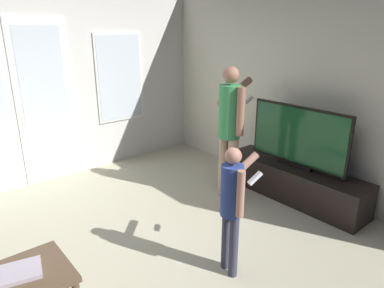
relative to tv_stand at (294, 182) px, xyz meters
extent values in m
cube|color=beige|center=(-2.32, 0.09, -0.21)|extent=(5.35, 4.86, 0.02)
cube|color=silver|center=(-2.32, 2.49, 1.08)|extent=(5.35, 0.06, 2.57)
cube|color=white|center=(-1.99, 2.45, 0.82)|extent=(0.71, 0.02, 2.11)
cube|color=silver|center=(-1.99, 2.43, 0.87)|extent=(0.55, 0.01, 1.81)
cube|color=white|center=(-0.90, 2.45, 1.06)|extent=(0.74, 0.02, 1.26)
cube|color=silver|center=(-0.90, 2.43, 1.06)|extent=(0.68, 0.01, 1.20)
cube|color=#EBE6CB|center=(0.32, 0.09, 1.08)|extent=(0.06, 4.86, 2.57)
cylinder|color=brown|center=(-2.76, 0.20, 0.01)|extent=(0.05, 0.05, 0.43)
cube|color=black|center=(0.00, 0.00, 0.00)|extent=(0.45, 1.74, 0.41)
cube|color=black|center=(0.00, -0.86, 0.02)|extent=(0.38, 0.02, 0.23)
cube|color=black|center=(0.00, 0.00, 0.22)|extent=(0.08, 0.43, 0.04)
cube|color=black|center=(0.00, 0.00, 0.58)|extent=(0.04, 1.23, 0.68)
cube|color=#194C28|center=(-0.02, 0.00, 0.58)|extent=(0.00, 1.18, 0.63)
cylinder|color=tan|center=(-0.61, 0.43, 0.18)|extent=(0.11, 0.11, 0.76)
cylinder|color=tan|center=(-0.60, 0.60, 0.18)|extent=(0.11, 0.11, 0.76)
cylinder|color=#3D9455|center=(-0.61, 0.51, 0.86)|extent=(0.25, 0.25, 0.60)
sphere|color=#A26E57|center=(-0.61, 0.51, 1.27)|extent=(0.18, 0.18, 0.18)
cylinder|color=#A26E57|center=(-0.61, 0.35, 0.89)|extent=(0.09, 0.09, 0.53)
cylinder|color=#A26E57|center=(-0.36, 0.67, 1.04)|extent=(0.51, 0.11, 0.33)
cube|color=white|center=(-0.13, 0.66, 0.91)|extent=(0.14, 0.05, 0.09)
cylinder|color=#393A4D|center=(-1.56, -0.49, 0.07)|extent=(0.08, 0.08, 0.54)
cylinder|color=#393A4D|center=(-1.53, -0.38, 0.07)|extent=(0.08, 0.08, 0.54)
cylinder|color=#2F4490|center=(-1.55, -0.43, 0.55)|extent=(0.18, 0.18, 0.42)
sphere|color=tan|center=(-1.55, -0.43, 0.84)|extent=(0.13, 0.13, 0.13)
cylinder|color=tan|center=(-1.58, -0.55, 0.57)|extent=(0.06, 0.06, 0.38)
cylinder|color=tan|center=(-1.37, -0.36, 0.65)|extent=(0.35, 0.14, 0.27)
cube|color=white|center=(-1.22, -0.39, 0.54)|extent=(0.14, 0.07, 0.10)
cube|color=#B6AAB9|center=(-3.04, 0.01, 0.28)|extent=(0.36, 0.29, 0.03)
camera|label=1|loc=(-3.35, -2.09, 1.75)|focal=32.28mm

